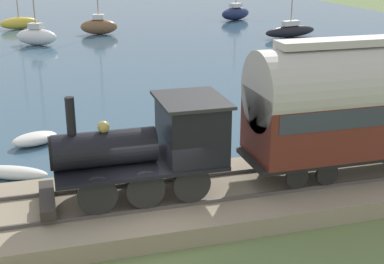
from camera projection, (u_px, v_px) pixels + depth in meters
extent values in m
plane|color=#607542|center=(160.00, 230.00, 15.83)|extent=(200.00, 200.00, 0.00)
cube|color=#38566B|center=(67.00, 28.00, 55.54)|extent=(80.00, 80.00, 0.01)
cube|color=gray|center=(152.00, 205.00, 16.73)|extent=(4.68, 56.00, 0.58)
cube|color=#4C4742|center=(159.00, 208.00, 15.75)|extent=(0.07, 54.88, 0.12)
cube|color=#4C4742|center=(146.00, 182.00, 17.47)|extent=(0.07, 54.88, 0.12)
cylinder|color=black|center=(192.00, 184.00, 15.81)|extent=(0.12, 1.15, 1.15)
cylinder|color=black|center=(176.00, 161.00, 17.53)|extent=(0.12, 1.15, 1.15)
cylinder|color=black|center=(146.00, 190.00, 15.45)|extent=(0.12, 1.15, 1.15)
cylinder|color=black|center=(134.00, 166.00, 17.17)|extent=(0.12, 1.15, 1.15)
cylinder|color=black|center=(98.00, 196.00, 15.09)|extent=(0.12, 1.15, 1.15)
cylinder|color=black|center=(91.00, 170.00, 16.80)|extent=(0.12, 1.15, 1.15)
cube|color=black|center=(139.00, 163.00, 16.16)|extent=(2.39, 5.05, 0.12)
cylinder|color=black|center=(105.00, 148.00, 15.70)|extent=(1.06, 3.03, 1.06)
cylinder|color=black|center=(50.00, 154.00, 15.29)|extent=(1.00, 0.08, 1.00)
cylinder|color=black|center=(71.00, 116.00, 15.11)|extent=(0.27, 0.27, 1.10)
sphere|color=tan|center=(104.00, 127.00, 15.48)|extent=(0.36, 0.36, 0.36)
cube|color=black|center=(191.00, 129.00, 16.28)|extent=(2.29, 1.77, 1.76)
cube|color=#282828|center=(191.00, 100.00, 15.97)|extent=(2.49, 2.01, 0.10)
cube|color=#2D2823|center=(47.00, 200.00, 15.71)|extent=(2.19, 0.44, 0.32)
cylinder|color=black|center=(327.00, 174.00, 17.05)|extent=(0.12, 0.76, 0.76)
cylinder|color=black|center=(300.00, 153.00, 18.77)|extent=(0.12, 0.76, 0.76)
cylinder|color=black|center=(297.00, 177.00, 16.77)|extent=(0.12, 0.76, 0.76)
cylinder|color=black|center=(272.00, 156.00, 18.49)|extent=(0.12, 0.76, 0.76)
cube|color=black|center=(363.00, 149.00, 18.30)|extent=(2.22, 8.45, 0.16)
cube|color=#5B2319|center=(367.00, 116.00, 17.91)|extent=(2.47, 8.11, 2.21)
cube|color=#2D333D|center=(368.00, 105.00, 17.79)|extent=(2.50, 7.60, 0.62)
cylinder|color=#B2ADA3|center=(371.00, 84.00, 17.55)|extent=(2.59, 8.11, 2.59)
cube|color=#B2ADA3|center=(376.00, 41.00, 17.09)|extent=(0.86, 6.76, 0.24)
ellipsoid|color=white|center=(37.00, 37.00, 45.32)|extent=(2.92, 3.86, 1.41)
cube|color=silver|center=(36.00, 26.00, 45.02)|extent=(1.26, 1.35, 0.45)
ellipsoid|color=brown|center=(99.00, 27.00, 50.98)|extent=(2.13, 3.71, 1.44)
cube|color=silver|center=(98.00, 17.00, 50.67)|extent=(1.08, 1.20, 0.45)
ellipsoid|color=black|center=(290.00, 31.00, 49.43)|extent=(2.18, 5.67, 1.06)
cube|color=silver|center=(291.00, 23.00, 49.18)|extent=(0.95, 1.77, 0.45)
ellipsoid|color=#192347|center=(235.00, 14.00, 61.12)|extent=(3.36, 4.47, 1.43)
cube|color=silver|center=(236.00, 5.00, 60.81)|extent=(1.45, 1.57, 0.45)
ellipsoid|color=gold|center=(19.00, 23.00, 54.45)|extent=(2.29, 4.01, 1.19)
ellipsoid|color=silver|center=(12.00, 173.00, 19.23)|extent=(1.80, 2.75, 0.46)
ellipsoid|color=silver|center=(35.00, 139.00, 22.52)|extent=(1.72, 2.20, 0.53)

